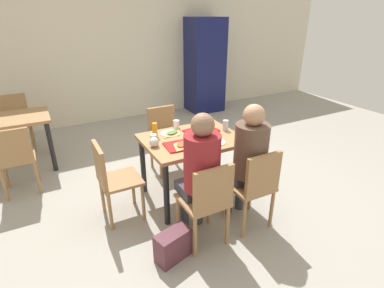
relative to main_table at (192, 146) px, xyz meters
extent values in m
cube|color=#9E998E|center=(0.00, 0.00, -0.65)|extent=(10.00, 10.00, 0.02)
cube|color=beige|center=(0.00, 3.20, 0.76)|extent=(10.00, 0.10, 2.80)
cube|color=#9E7247|center=(0.00, 0.00, 0.08)|extent=(1.06, 0.81, 0.04)
cylinder|color=black|center=(-0.47, -0.34, -0.29)|extent=(0.06, 0.06, 0.70)
cylinder|color=black|center=(0.47, -0.34, -0.29)|extent=(0.06, 0.06, 0.70)
cylinder|color=black|center=(-0.47, 0.34, -0.29)|extent=(0.06, 0.06, 0.70)
cylinder|color=black|center=(0.47, 0.34, -0.29)|extent=(0.06, 0.06, 0.70)
cube|color=#9E7247|center=(-0.26, -0.70, -0.20)|extent=(0.40, 0.40, 0.03)
cube|color=#9E7247|center=(-0.26, -0.88, 0.02)|extent=(0.38, 0.04, 0.40)
cylinder|color=#9E7247|center=(-0.43, -0.53, -0.42)|extent=(0.04, 0.04, 0.43)
cylinder|color=#9E7247|center=(-0.09, -0.53, -0.42)|extent=(0.04, 0.04, 0.43)
cylinder|color=#9E7247|center=(-0.43, -0.87, -0.42)|extent=(0.04, 0.04, 0.43)
cylinder|color=#9E7247|center=(-0.09, -0.87, -0.42)|extent=(0.04, 0.04, 0.43)
cube|color=#9E7247|center=(0.26, -0.70, -0.20)|extent=(0.40, 0.40, 0.03)
cube|color=#9E7247|center=(0.26, -0.88, 0.02)|extent=(0.38, 0.04, 0.40)
cylinder|color=#9E7247|center=(0.09, -0.53, -0.42)|extent=(0.04, 0.04, 0.43)
cylinder|color=#9E7247|center=(0.43, -0.53, -0.42)|extent=(0.04, 0.04, 0.43)
cylinder|color=#9E7247|center=(0.09, -0.87, -0.42)|extent=(0.04, 0.04, 0.43)
cylinder|color=#9E7247|center=(0.43, -0.87, -0.42)|extent=(0.04, 0.04, 0.43)
cube|color=#9E7247|center=(0.00, 0.70, -0.20)|extent=(0.40, 0.40, 0.03)
cube|color=#9E7247|center=(0.00, 0.88, 0.02)|extent=(0.38, 0.04, 0.40)
cylinder|color=#9E7247|center=(0.17, 0.53, -0.42)|extent=(0.04, 0.04, 0.43)
cylinder|color=#9E7247|center=(-0.17, 0.53, -0.42)|extent=(0.04, 0.04, 0.43)
cylinder|color=#9E7247|center=(0.17, 0.87, -0.42)|extent=(0.04, 0.04, 0.43)
cylinder|color=#9E7247|center=(-0.17, 0.87, -0.42)|extent=(0.04, 0.04, 0.43)
cube|color=#9E7247|center=(-0.83, 0.00, -0.20)|extent=(0.40, 0.40, 0.03)
cube|color=#9E7247|center=(-1.01, 0.00, 0.02)|extent=(0.04, 0.38, 0.40)
cylinder|color=#9E7247|center=(-0.66, 0.17, -0.42)|extent=(0.04, 0.04, 0.43)
cylinder|color=#9E7247|center=(-0.66, -0.17, -0.42)|extent=(0.04, 0.04, 0.43)
cylinder|color=#9E7247|center=(-1.00, 0.17, -0.42)|extent=(0.04, 0.04, 0.43)
cylinder|color=#9E7247|center=(-1.00, -0.17, -0.42)|extent=(0.04, 0.04, 0.43)
cylinder|color=#383842|center=(-0.34, -0.47, -0.41)|extent=(0.10, 0.10, 0.46)
cylinder|color=#383842|center=(-0.18, -0.47, -0.41)|extent=(0.10, 0.10, 0.46)
cube|color=#383842|center=(-0.26, -0.57, -0.13)|extent=(0.32, 0.28, 0.10)
cylinder|color=maroon|center=(-0.26, -0.68, 0.18)|extent=(0.32, 0.32, 0.52)
sphere|color=#8C664C|center=(-0.26, -0.68, 0.53)|extent=(0.20, 0.20, 0.20)
cylinder|color=#383842|center=(0.18, -0.47, -0.41)|extent=(0.10, 0.10, 0.46)
cylinder|color=#383842|center=(0.34, -0.47, -0.41)|extent=(0.10, 0.10, 0.46)
cube|color=#383842|center=(0.26, -0.57, -0.13)|extent=(0.32, 0.28, 0.10)
cylinder|color=brown|center=(0.26, -0.68, 0.18)|extent=(0.32, 0.32, 0.52)
sphere|color=tan|center=(0.26, -0.68, 0.53)|extent=(0.20, 0.20, 0.20)
cube|color=red|center=(-0.19, -0.14, 0.11)|extent=(0.38, 0.29, 0.02)
cube|color=red|center=(0.19, 0.12, 0.11)|extent=(0.39, 0.31, 0.02)
cylinder|color=white|center=(-0.16, 0.22, 0.11)|extent=(0.22, 0.22, 0.01)
cylinder|color=white|center=(0.16, -0.22, 0.11)|extent=(0.22, 0.22, 0.01)
pyramid|color=tan|center=(-0.20, -0.16, 0.13)|extent=(0.27, 0.26, 0.01)
ellipsoid|color=#B74723|center=(-0.20, -0.16, 0.14)|extent=(0.19, 0.19, 0.01)
pyramid|color=#C68C47|center=(0.21, 0.14, 0.13)|extent=(0.22, 0.18, 0.01)
ellipsoid|color=#B74723|center=(0.21, 0.14, 0.14)|extent=(0.15, 0.13, 0.01)
pyramid|color=tan|center=(-0.15, 0.20, 0.12)|extent=(0.25, 0.23, 0.01)
ellipsoid|color=#4C7233|center=(-0.15, 0.20, 0.13)|extent=(0.18, 0.16, 0.01)
cylinder|color=white|center=(-0.03, 0.34, 0.15)|extent=(0.07, 0.07, 0.10)
cylinder|color=white|center=(0.03, -0.34, 0.15)|extent=(0.07, 0.07, 0.10)
cylinder|color=white|center=(-0.42, 0.06, 0.15)|extent=(0.07, 0.07, 0.10)
cylinder|color=#B7BCC6|center=(0.45, 0.02, 0.17)|extent=(0.07, 0.07, 0.12)
cylinder|color=orange|center=(-0.34, 0.22, 0.18)|extent=(0.06, 0.06, 0.16)
sphere|color=silver|center=(-0.45, -0.02, 0.15)|extent=(0.10, 0.10, 0.10)
cube|color=#592D38|center=(-0.61, -0.80, -0.50)|extent=(0.35, 0.24, 0.28)
cube|color=#14194C|center=(1.82, 2.85, 0.31)|extent=(0.70, 0.60, 1.90)
cube|color=#9E7247|center=(-1.77, 1.70, 0.08)|extent=(0.90, 0.70, 0.04)
cylinder|color=black|center=(-1.38, 1.41, -0.29)|extent=(0.06, 0.06, 0.70)
cylinder|color=black|center=(-1.38, 1.99, -0.29)|extent=(0.06, 0.06, 0.70)
cube|color=#9E7247|center=(-1.77, 1.05, -0.20)|extent=(0.40, 0.40, 0.03)
cube|color=#9E7247|center=(-1.77, 0.87, 0.02)|extent=(0.38, 0.04, 0.40)
cylinder|color=#9E7247|center=(-1.94, 1.22, -0.42)|extent=(0.04, 0.04, 0.43)
cylinder|color=#9E7247|center=(-1.60, 1.22, -0.42)|extent=(0.04, 0.04, 0.43)
cylinder|color=#9E7247|center=(-1.94, 0.88, -0.42)|extent=(0.04, 0.04, 0.43)
cylinder|color=#9E7247|center=(-1.60, 0.88, -0.42)|extent=(0.04, 0.04, 0.43)
cube|color=#9E7247|center=(-1.77, 2.35, -0.20)|extent=(0.40, 0.40, 0.03)
cube|color=#9E7247|center=(-1.77, 2.53, 0.02)|extent=(0.38, 0.04, 0.40)
cylinder|color=#9E7247|center=(-1.60, 2.18, -0.42)|extent=(0.04, 0.04, 0.43)
cylinder|color=#9E7247|center=(-1.94, 2.18, -0.42)|extent=(0.04, 0.04, 0.43)
cylinder|color=#9E7247|center=(-1.60, 2.52, -0.42)|extent=(0.04, 0.04, 0.43)
cylinder|color=#9E7247|center=(-1.94, 2.52, -0.42)|extent=(0.04, 0.04, 0.43)
camera|label=1|loc=(-1.42, -2.67, 1.39)|focal=28.02mm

